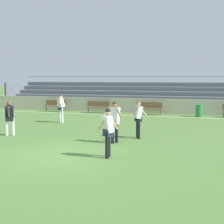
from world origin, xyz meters
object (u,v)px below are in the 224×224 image
object	(u,v)px
bench_far_right	(98,106)
bench_near_bin	(55,105)
player_white_on_ball	(115,118)
trash_bin	(199,111)
player_white_dropping_back	(108,129)
bench_centre_sideline	(150,107)
player_white_challenging	(138,116)
player_dark_deep_cover	(9,115)
bleacher_stand	(145,95)
soccer_ball	(109,137)
player_white_wide_right	(61,106)

from	to	relation	value
bench_far_right	bench_near_bin	bearing A→B (deg)	180.00
player_white_on_ball	trash_bin	bearing A→B (deg)	73.43
player_white_on_ball	player_white_dropping_back	xyz separation A→B (m)	(0.48, -2.37, -0.05)
bench_centre_sideline	player_white_challenging	size ratio (longest dim) A/B	1.07
player_white_challenging	player_dark_deep_cover	bearing A→B (deg)	-169.37
bench_centre_sideline	bleacher_stand	bearing A→B (deg)	106.49
player_dark_deep_cover	soccer_ball	size ratio (longest dim) A/B	7.33
trash_bin	player_white_dropping_back	world-z (taller)	player_white_dropping_back
bench_far_right	trash_bin	size ratio (longest dim) A/B	2.10
bench_far_right	bench_centre_sideline	bearing A→B (deg)	0.00
player_white_dropping_back	soccer_ball	world-z (taller)	player_white_dropping_back
bench_far_right	player_white_challenging	size ratio (longest dim) A/B	1.07
player_white_on_ball	player_white_challenging	distance (m)	1.51
bench_far_right	player_white_on_ball	world-z (taller)	player_white_on_ball
player_white_wide_right	soccer_ball	distance (m)	6.16
bench_centre_sideline	player_white_dropping_back	world-z (taller)	player_white_dropping_back
trash_bin	player_white_wide_right	size ratio (longest dim) A/B	0.50
bleacher_stand	trash_bin	bearing A→B (deg)	-42.40
bleacher_stand	trash_bin	distance (m)	6.35
bench_near_bin	soccer_ball	bearing A→B (deg)	-52.30
player_white_on_ball	player_dark_deep_cover	bearing A→B (deg)	177.50
player_white_dropping_back	player_white_wide_right	world-z (taller)	player_white_wide_right
player_dark_deep_cover	player_white_on_ball	bearing A→B (deg)	-2.50
bench_centre_sideline	bench_near_bin	xyz separation A→B (m)	(-7.71, 0.00, 0.00)
player_white_challenging	trash_bin	bearing A→B (deg)	75.24
bench_near_bin	bench_centre_sideline	bearing A→B (deg)	0.00
player_white_dropping_back	soccer_ball	size ratio (longest dim) A/B	7.53
bench_far_right	player_dark_deep_cover	world-z (taller)	player_dark_deep_cover
trash_bin	soccer_ball	bearing A→B (deg)	-109.86
bleacher_stand	player_dark_deep_cover	xyz separation A→B (m)	(-3.59, -14.25, -0.27)
trash_bin	player_white_wide_right	distance (m)	9.56
player_white_dropping_back	bench_near_bin	bearing A→B (deg)	123.77
player_white_on_ball	player_white_wide_right	distance (m)	6.81
trash_bin	player_white_challenging	distance (m)	9.21
bleacher_stand	bench_near_bin	bearing A→B (deg)	-149.18
bleacher_stand	bench_far_right	world-z (taller)	bleacher_stand
bench_centre_sideline	bench_near_bin	distance (m)	7.71
bleacher_stand	bench_near_bin	world-z (taller)	bleacher_stand
player_white_challenging	soccer_ball	distance (m)	1.64
bleacher_stand	soccer_ball	bearing A→B (deg)	-85.20
bench_far_right	player_white_dropping_back	xyz separation A→B (m)	(4.99, -12.93, 0.44)
bleacher_stand	bench_centre_sideline	bearing A→B (deg)	-73.51
soccer_ball	player_white_on_ball	bearing A→B (deg)	-51.91
bench_near_bin	bleacher_stand	bearing A→B (deg)	30.82
bench_far_right	player_white_wide_right	world-z (taller)	player_white_wide_right
bench_far_right	player_white_wide_right	size ratio (longest dim) A/B	1.05
trash_bin	player_white_on_ball	size ratio (longest dim) A/B	0.50
player_white_on_ball	player_white_challenging	world-z (taller)	player_white_on_ball
bleacher_stand	soccer_ball	world-z (taller)	bleacher_stand
trash_bin	player_white_challenging	size ratio (longest dim) A/B	0.51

